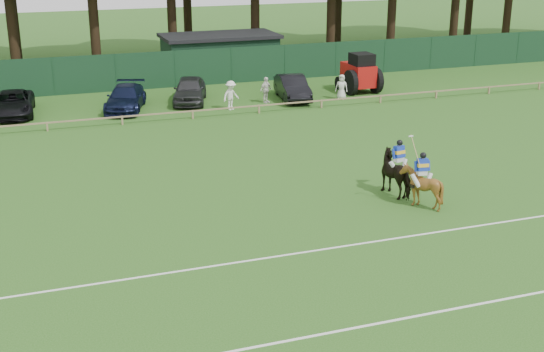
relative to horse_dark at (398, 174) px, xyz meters
name	(u,v)px	position (x,y,z in m)	size (l,w,h in m)	color
ground	(287,242)	(-5.93, -3.00, -0.89)	(160.00, 160.00, 0.00)	#1E4C14
horse_dark	(398,174)	(0.00, 0.00, 0.00)	(0.96, 2.10, 1.78)	black
horse_chestnut	(421,186)	(0.18, -1.53, -0.06)	(1.33, 1.49, 1.65)	brown
suv_black	(13,104)	(-14.58, 19.27, -0.19)	(2.31, 5.02, 1.39)	black
sedan_navy	(126,98)	(-8.18, 18.46, -0.17)	(2.02, 4.97, 1.44)	#101633
hatch_grey	(190,90)	(-4.10, 19.09, -0.09)	(1.89, 4.69, 1.60)	#303033
estate_black	(292,88)	(2.25, 17.77, -0.13)	(1.61, 4.60, 1.52)	black
spectator_left	(231,95)	(-2.23, 16.38, -0.01)	(1.13, 0.65, 1.75)	white
spectator_mid	(266,90)	(0.34, 17.43, -0.08)	(0.95, 0.40, 1.63)	silver
spectator_right	(341,87)	(5.18, 16.72, -0.09)	(0.78, 0.51, 1.59)	silver
rider_dark	(399,155)	(0.00, -0.01, 0.78)	(0.93, 0.45, 1.41)	silver
rider_chestnut	(422,168)	(0.17, -1.54, 0.68)	(0.93, 0.66, 2.05)	silver
pitch_lines	(328,286)	(-5.93, -6.50, -0.88)	(60.00, 5.10, 0.01)	silver
pitch_rail	(175,113)	(-5.93, 15.00, -0.44)	(62.10, 0.10, 0.50)	#997F5B
perimeter_fence	(146,71)	(-5.93, 24.00, 0.36)	(92.08, 0.08, 2.50)	#14351E
utility_shed	(220,55)	(0.07, 27.00, 0.65)	(8.40, 4.40, 3.04)	#14331E
tree_row	(154,67)	(-3.93, 32.00, -0.89)	(96.00, 12.00, 21.00)	#26561C
tractor	(359,74)	(7.21, 18.33, 0.35)	(2.22, 3.16, 2.62)	#B41210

